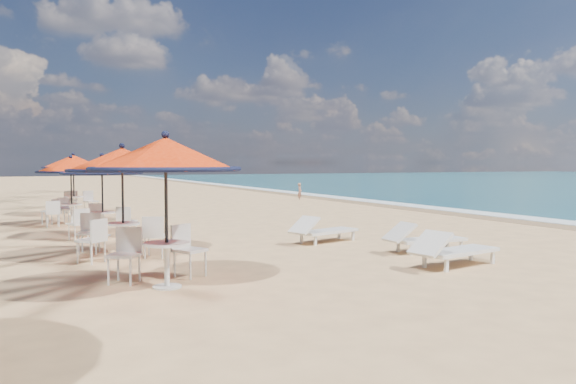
% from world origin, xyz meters
% --- Properties ---
extents(ground, '(160.00, 160.00, 0.00)m').
position_xyz_m(ground, '(0.00, 0.00, 0.00)').
color(ground, tan).
rests_on(ground, ground).
extents(foam_strip, '(1.20, 140.00, 0.04)m').
position_xyz_m(foam_strip, '(9.30, 10.00, 0.00)').
color(foam_strip, white).
rests_on(foam_strip, ground).
extents(wetsand_band, '(1.40, 140.00, 0.02)m').
position_xyz_m(wetsand_band, '(8.40, 10.00, 0.00)').
color(wetsand_band, olive).
rests_on(wetsand_band, ground).
extents(station_0, '(2.39, 2.39, 2.50)m').
position_xyz_m(station_0, '(-4.85, -0.09, 1.90)').
color(station_0, black).
rests_on(station_0, ground).
extents(station_1, '(2.31, 2.31, 2.41)m').
position_xyz_m(station_1, '(-4.99, 3.32, 1.76)').
color(station_1, black).
rests_on(station_1, ground).
extents(station_2, '(2.17, 2.22, 2.26)m').
position_xyz_m(station_2, '(-4.93, 6.85, 1.65)').
color(station_2, black).
rests_on(station_2, ground).
extents(station_3, '(2.15, 2.20, 2.24)m').
position_xyz_m(station_3, '(-5.51, 10.43, 1.64)').
color(station_3, black).
rests_on(station_3, ground).
extents(station_4, '(2.29, 2.29, 2.39)m').
position_xyz_m(station_4, '(-5.03, 14.16, 1.75)').
color(station_4, black).
rests_on(station_4, ground).
extents(lounger_near, '(2.10, 0.99, 0.72)m').
position_xyz_m(lounger_near, '(0.49, -0.75, 0.34)').
color(lounger_near, silver).
rests_on(lounger_near, ground).
extents(lounger_mid, '(1.93, 0.67, 0.69)m').
position_xyz_m(lounger_mid, '(1.12, 0.90, 0.32)').
color(lounger_mid, silver).
rests_on(lounger_mid, ground).
extents(lounger_far, '(2.02, 1.12, 0.69)m').
position_xyz_m(lounger_far, '(-0.17, 3.17, 0.32)').
color(lounger_far, silver).
rests_on(lounger_far, ground).
extents(person, '(0.35, 0.41, 0.96)m').
position_xyz_m(person, '(6.57, 17.73, 0.48)').
color(person, '#935F4A').
rests_on(person, ground).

